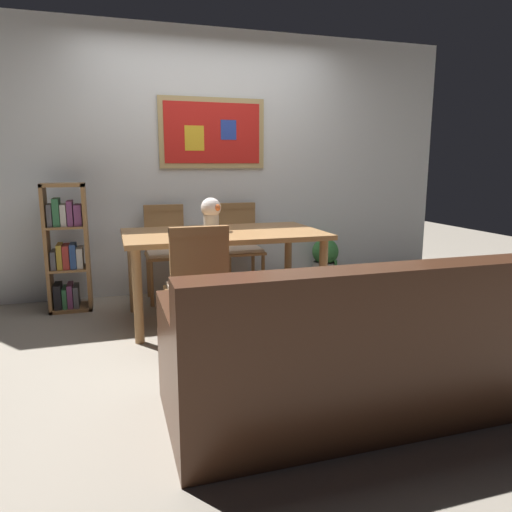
# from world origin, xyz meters

# --- Properties ---
(ground_plane) EXTENTS (12.00, 12.00, 0.00)m
(ground_plane) POSITION_xyz_m (0.00, 0.00, 0.00)
(ground_plane) COLOR gray
(wall_back_with_painting) EXTENTS (5.20, 0.14, 2.60)m
(wall_back_with_painting) POSITION_xyz_m (0.00, 1.49, 1.30)
(wall_back_with_painting) COLOR silver
(wall_back_with_painting) RESTS_ON ground_plane
(dining_table) EXTENTS (1.63, 0.95, 0.74)m
(dining_table) POSITION_xyz_m (-0.10, 0.47, 0.66)
(dining_table) COLOR #9E7042
(dining_table) RESTS_ON ground_plane
(dining_chair_near_left) EXTENTS (0.40, 0.41, 0.91)m
(dining_chair_near_left) POSITION_xyz_m (-0.46, -0.31, 0.54)
(dining_chair_near_left) COLOR #9E7042
(dining_chair_near_left) RESTS_ON ground_plane
(dining_chair_far_left) EXTENTS (0.40, 0.41, 0.91)m
(dining_chair_far_left) POSITION_xyz_m (-0.49, 1.23, 0.54)
(dining_chair_far_left) COLOR #9E7042
(dining_chair_far_left) RESTS_ON ground_plane
(dining_chair_far_right) EXTENTS (0.40, 0.41, 0.91)m
(dining_chair_far_right) POSITION_xyz_m (0.24, 1.23, 0.54)
(dining_chair_far_right) COLOR #9E7042
(dining_chair_far_right) RESTS_ON ground_plane
(leather_couch) EXTENTS (1.80, 0.84, 0.84)m
(leather_couch) POSITION_xyz_m (0.12, -1.27, 0.31)
(leather_couch) COLOR #472819
(leather_couch) RESTS_ON ground_plane
(bookshelf) EXTENTS (0.36, 0.28, 1.14)m
(bookshelf) POSITION_xyz_m (-1.38, 1.10, 0.55)
(bookshelf) COLOR #9E7042
(bookshelf) RESTS_ON ground_plane
(potted_ivy) EXTENTS (0.29, 0.30, 0.51)m
(potted_ivy) POSITION_xyz_m (1.21, 1.24, 0.26)
(potted_ivy) COLOR #B2ADA3
(potted_ivy) RESTS_ON ground_plane
(flower_vase) EXTENTS (0.18, 0.18, 0.28)m
(flower_vase) POSITION_xyz_m (-0.18, 0.55, 0.90)
(flower_vase) COLOR beige
(flower_vase) RESTS_ON dining_table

